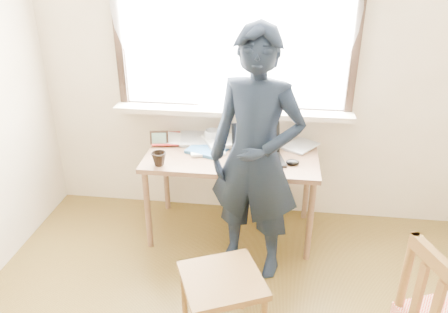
# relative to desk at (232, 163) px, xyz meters

# --- Properties ---
(room_shell) EXTENTS (3.52, 4.02, 2.61)m
(room_shell) POSITION_rel_desk_xyz_m (0.15, -1.43, 1.02)
(room_shell) COLOR beige
(room_shell) RESTS_ON ground
(desk) EXTENTS (1.28, 0.64, 0.68)m
(desk) POSITION_rel_desk_xyz_m (0.00, 0.00, 0.00)
(desk) COLOR brown
(desk) RESTS_ON ground
(laptop) EXTENTS (0.42, 0.37, 0.24)m
(laptop) POSITION_rel_desk_xyz_m (0.19, -0.03, 0.13)
(laptop) COLOR black
(laptop) RESTS_ON desk
(mug_white) EXTENTS (0.17, 0.17, 0.10)m
(mug_white) POSITION_rel_desk_xyz_m (-0.18, 0.22, 0.12)
(mug_white) COLOR white
(mug_white) RESTS_ON desk
(mug_dark) EXTENTS (0.15, 0.15, 0.10)m
(mug_dark) POSITION_rel_desk_xyz_m (-0.49, -0.23, 0.12)
(mug_dark) COLOR black
(mug_dark) RESTS_ON desk
(mouse) EXTENTS (0.10, 0.07, 0.04)m
(mouse) POSITION_rel_desk_xyz_m (0.45, -0.10, 0.09)
(mouse) COLOR black
(mouse) RESTS_ON desk
(desk_clutter) EXTENTS (0.89, 0.54, 0.04)m
(desk_clutter) POSITION_rel_desk_xyz_m (-0.14, 0.12, 0.09)
(desk_clutter) COLOR white
(desk_clutter) RESTS_ON desk
(book_a) EXTENTS (0.26, 0.32, 0.03)m
(book_a) POSITION_rel_desk_xyz_m (-0.44, 0.21, 0.08)
(book_a) COLOR white
(book_a) RESTS_ON desk
(book_b) EXTENTS (0.31, 0.33, 0.02)m
(book_b) POSITION_rel_desk_xyz_m (0.43, 0.26, 0.08)
(book_b) COLOR white
(book_b) RESTS_ON desk
(picture_frame) EXTENTS (0.14, 0.04, 0.11)m
(picture_frame) POSITION_rel_desk_xyz_m (-0.58, 0.10, 0.13)
(picture_frame) COLOR black
(picture_frame) RESTS_ON desk
(work_chair) EXTENTS (0.56, 0.55, 0.44)m
(work_chair) POSITION_rel_desk_xyz_m (0.07, -1.06, -0.24)
(work_chair) COLOR brown
(work_chair) RESTS_ON ground
(person) EXTENTS (0.71, 0.56, 1.71)m
(person) POSITION_rel_desk_xyz_m (0.20, -0.38, 0.24)
(person) COLOR black
(person) RESTS_ON ground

